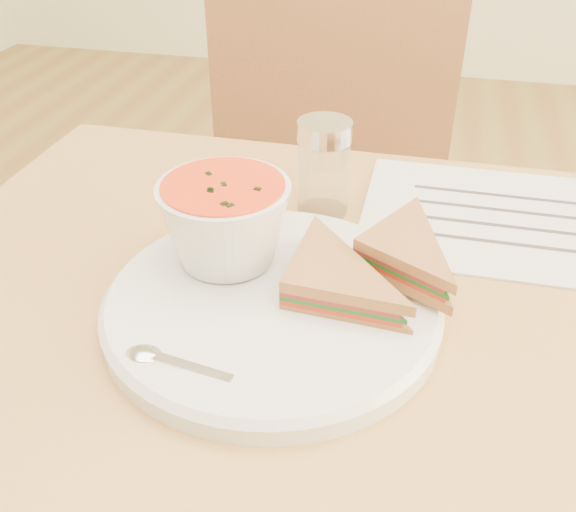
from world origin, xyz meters
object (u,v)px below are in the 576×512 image
(plate, at_px, (272,306))
(soup_bowl, at_px, (226,226))
(condiment_shaker, at_px, (323,168))
(chair_far, at_px, (352,264))

(plate, xyz_separation_m, soup_bowl, (-0.05, 0.04, 0.05))
(condiment_shaker, bearing_deg, chair_far, 88.40)
(chair_far, bearing_deg, condiment_shaker, 67.72)
(chair_far, relative_size, soup_bowl, 8.09)
(chair_far, bearing_deg, plate, 67.22)
(chair_far, height_order, soup_bowl, chair_far)
(soup_bowl, height_order, condiment_shaker, condiment_shaker)
(soup_bowl, bearing_deg, chair_far, 80.40)
(plate, relative_size, soup_bowl, 2.48)
(soup_bowl, bearing_deg, plate, -38.07)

